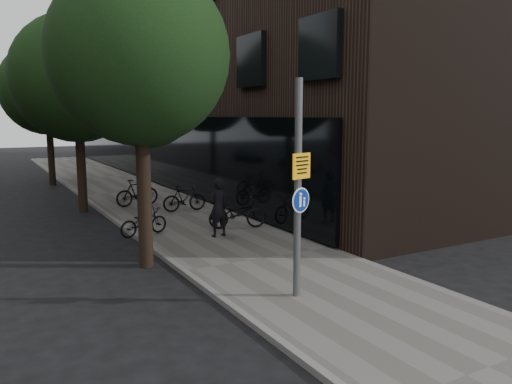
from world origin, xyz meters
TOP-DOWN VIEW (x-y plane):
  - ground at (0.00, 0.00)m, footprint 120.00×120.00m
  - sidewalk at (0.25, 10.00)m, footprint 4.50×60.00m
  - curb_edge at (-2.00, 10.00)m, footprint 0.15×60.00m
  - building_right_dark_brick at (8.50, 22.00)m, footprint 12.00×40.00m
  - street_tree_near at (-2.53, 4.64)m, footprint 4.40×4.40m
  - street_tree_mid at (-2.53, 13.14)m, footprint 5.00×5.00m
  - street_tree_far at (-2.53, 22.14)m, footprint 5.00×5.00m
  - signpost at (-0.59, 0.59)m, footprint 0.51×0.17m
  - pedestrian at (0.19, 6.09)m, footprint 0.71×0.51m
  - parked_bike_facade_near at (1.24, 6.84)m, footprint 2.03×1.26m
  - parked_bike_facade_far at (0.79, 10.51)m, footprint 1.76×0.61m
  - parked_bike_curb_near at (-1.80, 7.36)m, footprint 1.74×1.00m
  - parked_bike_curb_far at (-0.49, 12.60)m, footprint 1.91×0.77m

SIDE VIEW (x-z plane):
  - ground at x=0.00m, z-range 0.00..0.00m
  - sidewalk at x=0.25m, z-range 0.00..0.12m
  - curb_edge at x=-2.00m, z-range 0.00..0.13m
  - parked_bike_curb_near at x=-1.80m, z-range 0.12..0.99m
  - parked_bike_facade_near at x=1.24m, z-range 0.12..1.13m
  - parked_bike_facade_far at x=0.79m, z-range 0.12..1.16m
  - parked_bike_curb_far at x=-0.49m, z-range 0.12..1.24m
  - pedestrian at x=0.19m, z-range 0.12..1.95m
  - signpost at x=-0.59m, z-range 0.14..4.61m
  - street_tree_near at x=-2.53m, z-range 1.36..8.86m
  - street_tree_mid at x=-2.53m, z-range 1.21..9.01m
  - street_tree_far at x=-2.53m, z-range 1.21..9.01m
  - building_right_dark_brick at x=8.50m, z-range 0.00..18.00m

